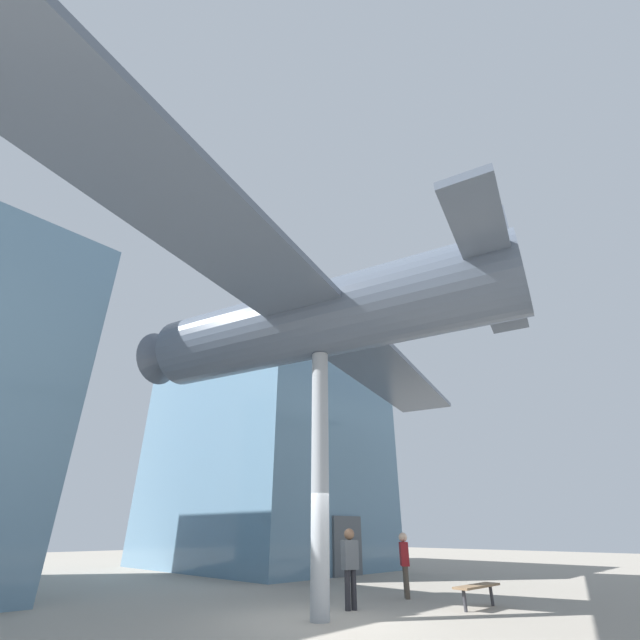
# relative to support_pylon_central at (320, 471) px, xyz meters

# --- Properties ---
(ground_plane) EXTENTS (80.00, 80.00, 0.00)m
(ground_plane) POSITION_rel_support_pylon_central_xyz_m (0.00, 0.00, -3.00)
(ground_plane) COLOR gray
(glass_pavilion_right) EXTENTS (8.59, 12.38, 11.10)m
(glass_pavilion_right) POSITION_rel_support_pylon_central_xyz_m (8.00, 12.26, 2.26)
(glass_pavilion_right) COLOR #60849E
(glass_pavilion_right) RESTS_ON ground_plane
(support_pylon_central) EXTENTS (0.42, 0.42, 6.00)m
(support_pylon_central) POSITION_rel_support_pylon_central_xyz_m (0.00, 0.00, 0.00)
(support_pylon_central) COLOR #999EA3
(support_pylon_central) RESTS_ON ground_plane
(suspended_airplane) EXTENTS (21.60, 12.45, 3.01)m
(suspended_airplane) POSITION_rel_support_pylon_central_xyz_m (-0.06, 0.20, 4.06)
(suspended_airplane) COLOR #4C5666
(suspended_airplane) RESTS_ON support_pylon_central
(visitor_person) EXTENTS (0.44, 0.32, 1.77)m
(visitor_person) POSITION_rel_support_pylon_central_xyz_m (1.54, 0.45, -1.97)
(visitor_person) COLOR #232328
(visitor_person) RESTS_ON ground_plane
(visitor_second) EXTENTS (0.44, 0.43, 1.67)m
(visitor_second) POSITION_rel_support_pylon_central_xyz_m (4.15, 0.59, -2.04)
(visitor_second) COLOR #4C4238
(visitor_second) RESTS_ON ground_plane
(plaza_bench) EXTENTS (1.72, 0.45, 0.50)m
(plaza_bench) POSITION_rel_support_pylon_central_xyz_m (3.94, -1.65, -2.56)
(plaza_bench) COLOR #846647
(plaza_bench) RESTS_ON ground_plane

